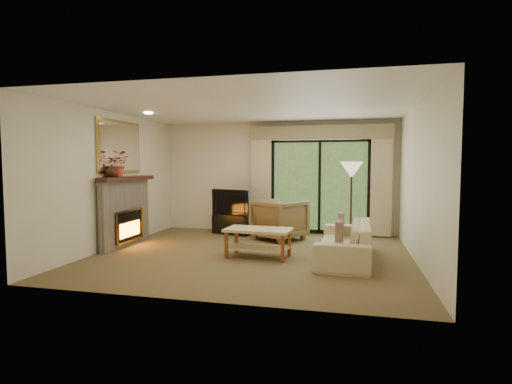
% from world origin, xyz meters
% --- Properties ---
extents(floor, '(5.50, 5.50, 0.00)m').
position_xyz_m(floor, '(0.00, 0.00, 0.00)').
color(floor, brown).
rests_on(floor, ground).
extents(ceiling, '(5.50, 5.50, 0.00)m').
position_xyz_m(ceiling, '(0.00, 0.00, 2.60)').
color(ceiling, white).
rests_on(ceiling, ground).
extents(wall_back, '(5.00, 0.00, 5.00)m').
position_xyz_m(wall_back, '(0.00, 2.50, 1.30)').
color(wall_back, '#F2E6C7').
rests_on(wall_back, ground).
extents(wall_front, '(5.00, 0.00, 5.00)m').
position_xyz_m(wall_front, '(0.00, -2.50, 1.30)').
color(wall_front, '#F2E6C7').
rests_on(wall_front, ground).
extents(wall_left, '(0.00, 5.00, 5.00)m').
position_xyz_m(wall_left, '(-2.75, 0.00, 1.30)').
color(wall_left, '#F2E6C7').
rests_on(wall_left, ground).
extents(wall_right, '(0.00, 5.00, 5.00)m').
position_xyz_m(wall_right, '(2.75, 0.00, 1.30)').
color(wall_right, '#F2E6C7').
rests_on(wall_right, ground).
extents(fireplace, '(0.24, 1.70, 1.37)m').
position_xyz_m(fireplace, '(-2.63, 0.20, 0.69)').
color(fireplace, slate).
rests_on(fireplace, floor).
extents(mirror, '(0.07, 1.45, 1.02)m').
position_xyz_m(mirror, '(-2.71, 0.20, 1.95)').
color(mirror, '#B99746').
rests_on(mirror, wall_left).
extents(sliding_door, '(2.26, 0.10, 2.16)m').
position_xyz_m(sliding_door, '(1.00, 2.45, 1.10)').
color(sliding_door, black).
rests_on(sliding_door, floor).
extents(curtain_left, '(0.45, 0.18, 2.35)m').
position_xyz_m(curtain_left, '(-0.35, 2.34, 1.20)').
color(curtain_left, '#D2B98E').
rests_on(curtain_left, floor).
extents(curtain_right, '(0.45, 0.18, 2.35)m').
position_xyz_m(curtain_right, '(2.35, 2.34, 1.20)').
color(curtain_right, '#D2B98E').
rests_on(curtain_right, floor).
extents(cornice, '(3.20, 0.24, 0.32)m').
position_xyz_m(cornice, '(1.00, 2.36, 2.32)').
color(cornice, '#9B8B64').
rests_on(cornice, wall_back).
extents(media_console, '(0.99, 0.67, 0.46)m').
position_xyz_m(media_console, '(-0.94, 1.95, 0.23)').
color(media_console, black).
rests_on(media_console, floor).
extents(tv, '(1.00, 0.43, 0.58)m').
position_xyz_m(tv, '(-0.94, 1.95, 0.74)').
color(tv, black).
rests_on(tv, media_console).
extents(armchair, '(1.29, 1.29, 0.86)m').
position_xyz_m(armchair, '(0.23, 1.50, 0.43)').
color(armchair, brown).
rests_on(armchair, floor).
extents(sofa, '(0.90, 2.19, 0.63)m').
position_xyz_m(sofa, '(1.61, 0.03, 0.32)').
color(sofa, beige).
rests_on(sofa, floor).
extents(pillow_near, '(0.12, 0.41, 0.41)m').
position_xyz_m(pillow_near, '(1.53, -0.60, 0.54)').
color(pillow_near, '#4D2E29').
rests_on(pillow_near, sofa).
extents(pillow_far, '(0.11, 0.38, 0.38)m').
position_xyz_m(pillow_far, '(1.53, 0.65, 0.53)').
color(pillow_far, '#4D2E29').
rests_on(pillow_far, sofa).
extents(coffee_table, '(1.15, 0.68, 0.50)m').
position_xyz_m(coffee_table, '(0.15, -0.18, 0.25)').
color(coffee_table, beige).
rests_on(coffee_table, floor).
extents(floor_lamp, '(0.52, 0.52, 1.66)m').
position_xyz_m(floor_lamp, '(1.71, 1.26, 0.83)').
color(floor_lamp, beige).
rests_on(floor_lamp, floor).
extents(vase, '(0.29, 0.29, 0.24)m').
position_xyz_m(vase, '(-2.61, -0.25, 1.49)').
color(vase, '#3A1A11').
rests_on(vase, fireplace).
extents(branches, '(0.53, 0.49, 0.49)m').
position_xyz_m(branches, '(-2.61, -0.04, 1.62)').
color(branches, '#C14729').
rests_on(branches, fireplace).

